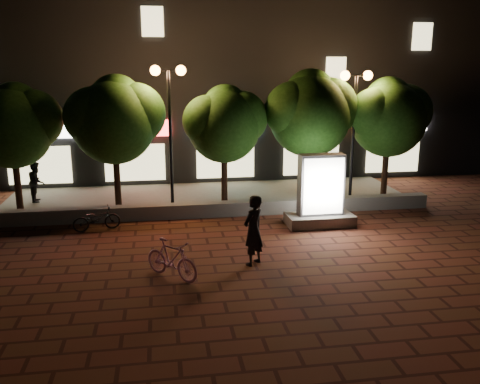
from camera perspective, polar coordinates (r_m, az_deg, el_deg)
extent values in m
plane|color=#57251B|center=(14.50, -0.99, -7.25)|extent=(80.00, 80.00, 0.00)
cube|color=slate|center=(18.18, -2.75, -1.94)|extent=(16.00, 0.45, 0.50)
cube|color=slate|center=(20.63, -3.51, -0.60)|extent=(16.00, 5.00, 0.08)
cube|color=black|center=(26.43, -5.09, 13.50)|extent=(28.00, 8.00, 10.00)
cube|color=white|center=(23.05, -21.94, 6.45)|extent=(3.20, 0.12, 0.70)
cube|color=beige|center=(23.27, -21.60, 2.80)|extent=(2.60, 0.10, 1.60)
cube|color=#FF312C|center=(22.50, -11.91, 7.01)|extent=(3.20, 0.12, 0.70)
cube|color=beige|center=(22.73, -11.72, 3.25)|extent=(2.60, 0.10, 1.60)
cube|color=#49B7C7|center=(22.65, -1.67, 7.35)|extent=(3.20, 0.12, 0.70)
cube|color=beige|center=(22.88, -1.65, 3.62)|extent=(2.60, 0.10, 1.60)
cube|color=orange|center=(23.49, 8.13, 7.46)|extent=(3.20, 0.12, 0.70)
cube|color=beige|center=(23.71, 8.00, 3.86)|extent=(2.60, 0.10, 1.60)
cube|color=white|center=(24.96, 17.02, 7.38)|extent=(3.20, 0.12, 0.70)
cube|color=beige|center=(25.16, 16.78, 3.99)|extent=(2.60, 0.10, 1.60)
cube|color=beige|center=(22.37, -9.82, 18.36)|extent=(0.90, 0.10, 1.20)
cube|color=beige|center=(23.65, 10.72, 13.24)|extent=(0.90, 0.10, 1.20)
cube|color=beige|center=(25.29, 19.81, 16.12)|extent=(0.90, 0.10, 1.20)
cylinder|color=black|center=(19.88, -23.75, 1.09)|extent=(0.24, 0.24, 2.25)
sphere|color=#275719|center=(19.58, -24.30, 6.50)|extent=(2.80, 2.80, 2.80)
sphere|color=#275719|center=(19.57, -22.25, 7.58)|extent=(2.10, 2.10, 2.10)
sphere|color=#275719|center=(19.82, -23.97, 8.66)|extent=(1.82, 1.82, 1.82)
cylinder|color=black|center=(19.27, -13.66, 1.66)|extent=(0.24, 0.24, 2.34)
sphere|color=#275719|center=(18.95, -14.01, 7.56)|extent=(3.00, 3.00, 3.00)
sphere|color=#275719|center=(19.07, -11.75, 8.63)|extent=(2.25, 2.25, 2.25)
sphere|color=#275719|center=(18.84, -16.16, 8.15)|extent=(2.10, 2.10, 2.10)
sphere|color=#275719|center=(19.22, -13.76, 9.91)|extent=(1.95, 1.95, 1.95)
cylinder|color=black|center=(19.36, -1.77, 1.91)|extent=(0.24, 0.24, 2.21)
sphere|color=#275719|center=(19.05, -1.81, 7.34)|extent=(2.70, 2.70, 2.70)
sphere|color=#275719|center=(19.31, 0.11, 8.34)|extent=(2.03, 2.03, 2.02)
sphere|color=#275719|center=(18.81, -3.61, 8.00)|extent=(1.89, 1.89, 1.89)
sphere|color=#275719|center=(19.34, -1.66, 9.46)|extent=(1.76, 1.76, 1.76)
cylinder|color=black|center=(20.01, 7.65, 2.52)|extent=(0.24, 0.24, 2.43)
sphere|color=#275719|center=(19.70, 7.85, 8.42)|extent=(3.10, 3.10, 3.10)
sphere|color=#275719|center=(20.09, 9.86, 9.32)|extent=(2.33, 2.33, 2.33)
sphere|color=#275719|center=(19.34, 6.00, 9.12)|extent=(2.17, 2.17, 2.17)
sphere|color=#275719|center=(20.00, 7.92, 10.74)|extent=(2.01, 2.02, 2.02)
cylinder|color=black|center=(21.15, 16.00, 2.54)|extent=(0.24, 0.24, 2.29)
sphere|color=#275719|center=(20.86, 16.36, 7.78)|extent=(2.90, 2.90, 2.90)
sphere|color=#275719|center=(21.33, 17.97, 8.60)|extent=(2.18, 2.17, 2.17)
sphere|color=#275719|center=(20.43, 14.92, 8.46)|extent=(2.03, 2.03, 2.03)
sphere|color=#275719|center=(21.16, 16.35, 9.84)|extent=(1.89, 1.88, 1.88)
cylinder|color=black|center=(18.77, -7.82, 5.73)|extent=(0.12, 0.12, 5.00)
cylinder|color=black|center=(18.57, -8.09, 13.38)|extent=(0.90, 0.08, 0.08)
sphere|color=orange|center=(18.57, -9.51, 13.33)|extent=(0.36, 0.36, 0.36)
sphere|color=orange|center=(18.58, -6.66, 13.43)|extent=(0.36, 0.36, 0.36)
cylinder|color=black|center=(20.17, 12.59, 5.82)|extent=(0.12, 0.12, 4.80)
cylinder|color=black|center=(19.98, 12.96, 12.65)|extent=(0.90, 0.08, 0.08)
sphere|color=orange|center=(19.81, 11.73, 12.70)|extent=(0.36, 0.36, 0.36)
sphere|color=orange|center=(20.15, 14.18, 12.59)|extent=(0.36, 0.36, 0.36)
cube|color=slate|center=(17.40, 8.93, -3.07)|extent=(2.26, 1.16, 0.37)
cube|color=#4C4C51|center=(17.08, 9.08, 0.83)|extent=(1.50, 0.54, 2.06)
cube|color=white|center=(16.83, 9.38, 0.62)|extent=(1.36, 0.06, 1.87)
cube|color=white|center=(17.33, 8.79, 1.03)|extent=(1.36, 0.06, 1.87)
imported|color=pink|center=(13.03, -7.70, -7.50)|extent=(1.54, 1.54, 1.02)
imported|color=black|center=(13.64, 1.52, -4.33)|extent=(0.83, 0.82, 1.93)
imported|color=black|center=(17.21, -15.83, -2.90)|extent=(1.61, 0.90, 0.80)
imported|color=black|center=(21.19, -21.90, 1.09)|extent=(0.67, 0.82, 1.58)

